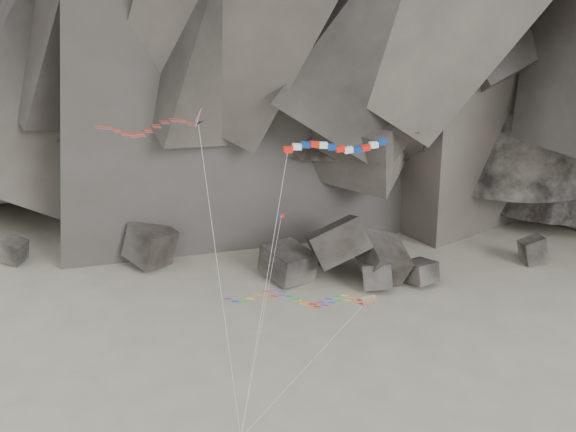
# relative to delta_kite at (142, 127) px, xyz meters

# --- Properties ---
(ground) EXTENTS (260.00, 260.00, 0.00)m
(ground) POSITION_rel_delta_kite_xyz_m (11.77, -3.09, -27.03)
(ground) COLOR #9F9880
(ground) RESTS_ON ground
(boulder_field) EXTENTS (74.68, 15.18, 9.32)m
(boulder_field) POSITION_rel_delta_kite_xyz_m (11.06, 29.62, -25.07)
(boulder_field) COLOR #47423F
(boulder_field) RESTS_ON ground
(delta_kite) EXTENTS (13.02, 7.82, 27.30)m
(delta_kite) POSITION_rel_delta_kite_xyz_m (0.00, 0.00, 0.00)
(delta_kite) COLOR red
(delta_kite) RESTS_ON ground
(banner_kite) EXTENTS (11.64, 9.84, 24.51)m
(banner_kite) POSITION_rel_delta_kite_xyz_m (15.97, 1.27, -1.76)
(banner_kite) COLOR red
(banner_kite) RESTS_ON ground
(parafoil_kite) EXTENTS (12.92, 2.87, 13.08)m
(parafoil_kite) POSITION_rel_delta_kite_xyz_m (12.84, -4.07, -13.08)
(parafoil_kite) COLOR yellow
(parafoil_kite) RESTS_ON ground
(pennant_kite) EXTENTS (3.09, 7.04, 18.06)m
(pennant_kite) POSITION_rel_delta_kite_xyz_m (10.79, -1.38, -12.28)
(pennant_kite) COLOR red
(pennant_kite) RESTS_ON ground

